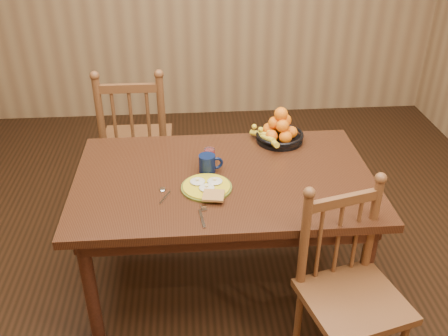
{
  "coord_description": "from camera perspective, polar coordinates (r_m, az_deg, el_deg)",
  "views": [
    {
      "loc": [
        -0.18,
        -2.27,
        2.15
      ],
      "look_at": [
        0.0,
        0.0,
        0.8
      ],
      "focal_mm": 40.0,
      "sensor_mm": 36.0,
      "label": 1
    }
  ],
  "objects": [
    {
      "name": "fruit_bowl",
      "position": [
        3.02,
        6.3,
        4.14
      ],
      "size": [
        0.32,
        0.32,
        0.22
      ],
      "color": "black",
      "rests_on": "dining_table"
    },
    {
      "name": "fork",
      "position": [
        2.38,
        -2.46,
        -5.39
      ],
      "size": [
        0.04,
        0.18,
        0.0
      ],
      "rotation": [
        0.0,
        0.0,
        0.11
      ],
      "color": "silver",
      "rests_on": "dining_table"
    },
    {
      "name": "coffee_mug",
      "position": [
        2.69,
        -1.84,
        0.53
      ],
      "size": [
        0.13,
        0.09,
        0.1
      ],
      "color": "#091434",
      "rests_on": "dining_table"
    },
    {
      "name": "dining_table",
      "position": [
        2.72,
        0.0,
        -2.44
      ],
      "size": [
        1.6,
        1.0,
        0.75
      ],
      "color": "black",
      "rests_on": "ground"
    },
    {
      "name": "chair_near",
      "position": [
        2.47,
        14.14,
        -13.52
      ],
      "size": [
        0.53,
        0.52,
        0.97
      ],
      "rotation": [
        0.0,
        0.0,
        0.26
      ],
      "color": "#552E19",
      "rests_on": "ground"
    },
    {
      "name": "breakfast_plate",
      "position": [
        2.56,
        -1.96,
        -2.18
      ],
      "size": [
        0.26,
        0.3,
        0.04
      ],
      "color": "#59601E",
      "rests_on": "dining_table"
    },
    {
      "name": "chair_far",
      "position": [
        3.58,
        -9.95,
        3.04
      ],
      "size": [
        0.49,
        0.47,
        1.07
      ],
      "rotation": [
        0.0,
        0.0,
        3.14
      ],
      "color": "#552E19",
      "rests_on": "ground"
    },
    {
      "name": "room",
      "position": [
        2.42,
        0.0,
        11.28
      ],
      "size": [
        4.52,
        5.02,
        2.72
      ],
      "color": "black",
      "rests_on": "ground"
    },
    {
      "name": "juice_glass",
      "position": [
        2.78,
        -1.67,
        1.31
      ],
      "size": [
        0.06,
        0.06,
        0.09
      ],
      "color": "silver",
      "rests_on": "dining_table"
    },
    {
      "name": "spoon",
      "position": [
        2.56,
        -6.95,
        -2.73
      ],
      "size": [
        0.06,
        0.15,
        0.01
      ],
      "rotation": [
        0.0,
        0.0,
        -0.42
      ],
      "color": "silver",
      "rests_on": "dining_table"
    }
  ]
}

